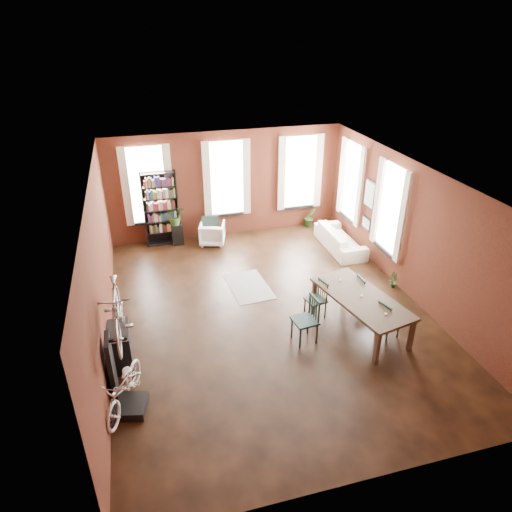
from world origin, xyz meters
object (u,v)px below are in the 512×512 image
object	(u,v)px
console_table	(120,347)
dining_chair_a	(305,320)
dining_table	(360,312)
cream_sofa	(341,236)
dining_chair_d	(366,293)
dining_chair_b	(316,300)
bicycle_floor	(121,371)
bike_trainer	(130,406)
bookshelf	(161,209)
plant_stand	(177,234)
white_armchair	(212,232)
dining_chair_c	(389,319)

from	to	relation	value
console_table	dining_chair_a	bearing A→B (deg)	-4.35
dining_table	cream_sofa	xyz separation A→B (m)	(1.23, 3.67, 0.01)
dining_chair_a	dining_chair_d	distance (m)	1.92
dining_chair_b	console_table	distance (m)	4.27
dining_chair_a	bicycle_floor	size ratio (longest dim) A/B	0.68
console_table	bike_trainer	bearing A→B (deg)	-85.35
dining_chair_d	bookshelf	distance (m)	6.37
dining_chair_a	dining_chair_d	bearing A→B (deg)	105.19
plant_stand	white_armchair	bearing A→B (deg)	-15.15
dining_chair_c	cream_sofa	distance (m)	4.17
cream_sofa	bike_trainer	world-z (taller)	cream_sofa
dining_chair_c	cream_sofa	bearing A→B (deg)	-26.54
bookshelf	dining_chair_d	bearing A→B (deg)	-48.58
dining_chair_b	dining_chair_c	distance (m)	1.62
dining_table	bookshelf	xyz separation A→B (m)	(-3.72, 5.37, 0.70)
bike_trainer	bicycle_floor	size ratio (longest dim) A/B	0.37
dining_chair_d	bookshelf	size ratio (longest dim) A/B	0.39
dining_chair_a	white_armchair	world-z (taller)	dining_chair_a
dining_chair_c	cream_sofa	world-z (taller)	dining_chair_c
dining_chair_d	cream_sofa	size ratio (longest dim) A/B	0.42
dining_chair_a	bike_trainer	xyz separation A→B (m)	(-3.59, -1.01, -0.43)
dining_chair_d	console_table	xyz separation A→B (m)	(-5.47, -0.45, -0.03)
dining_chair_b	cream_sofa	world-z (taller)	dining_chair_b
dining_chair_a	bicycle_floor	distance (m)	3.79
dining_chair_c	dining_table	bearing A→B (deg)	30.74
bike_trainer	console_table	bearing A→B (deg)	94.65
dining_chair_c	bookshelf	xyz separation A→B (m)	(-4.17, 5.80, 0.67)
white_armchair	cream_sofa	size ratio (longest dim) A/B	0.35
dining_chair_b	dining_chair_d	world-z (taller)	dining_chair_b
bike_trainer	plant_stand	xyz separation A→B (m)	(1.57, 6.36, 0.24)
plant_stand	bookshelf	bearing A→B (deg)	161.02
bookshelf	cream_sofa	world-z (taller)	bookshelf
dining_chair_b	bike_trainer	distance (m)	4.51
bookshelf	white_armchair	size ratio (longest dim) A/B	3.00
console_table	dining_chair_d	bearing A→B (deg)	4.71
dining_table	white_armchair	world-z (taller)	dining_table
bike_trainer	white_armchair	bearing A→B (deg)	67.06
white_armchair	bookshelf	bearing A→B (deg)	0.39
dining_chair_a	plant_stand	size ratio (longest dim) A/B	1.61
plant_stand	dining_table	bearing A→B (deg)	-57.55
bike_trainer	plant_stand	distance (m)	6.55
dining_chair_b	dining_chair_c	world-z (taller)	dining_chair_b
bicycle_floor	dining_chair_a	bearing A→B (deg)	36.98
dining_chair_d	bicycle_floor	size ratio (longest dim) A/B	0.58
dining_chair_c	bike_trainer	distance (m)	5.40
bookshelf	bicycle_floor	world-z (taller)	bookshelf
bookshelf	bike_trainer	world-z (taller)	bookshelf
dining_chair_d	plant_stand	xyz separation A→B (m)	(-3.80, 4.62, -0.11)
plant_stand	dining_chair_a	bearing A→B (deg)	-69.29
dining_chair_a	bookshelf	bearing A→B (deg)	-163.42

